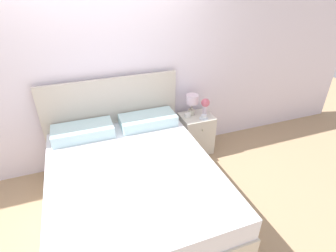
{
  "coord_description": "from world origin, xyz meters",
  "views": [
    {
      "loc": [
        -0.39,
        -3.18,
        2.36
      ],
      "look_at": [
        0.58,
        -0.58,
        0.74
      ],
      "focal_mm": 28.0,
      "sensor_mm": 36.0,
      "label": 1
    }
  ],
  "objects_px": {
    "bed": "(132,184)",
    "teacup": "(204,117)",
    "flower_vase": "(205,105)",
    "nightstand": "(196,133)",
    "table_lamp": "(192,101)",
    "alarm_clock": "(187,115)"
  },
  "relations": [
    {
      "from": "bed",
      "to": "flower_vase",
      "type": "relative_size",
      "value": 8.32
    },
    {
      "from": "bed",
      "to": "alarm_clock",
      "type": "xyz_separation_m",
      "value": [
        1.01,
        0.78,
        0.29
      ]
    },
    {
      "from": "nightstand",
      "to": "table_lamp",
      "type": "bearing_deg",
      "value": 129.76
    },
    {
      "from": "table_lamp",
      "to": "alarm_clock",
      "type": "bearing_deg",
      "value": -145.98
    },
    {
      "from": "nightstand",
      "to": "flower_vase",
      "type": "distance_m",
      "value": 0.47
    },
    {
      "from": "table_lamp",
      "to": "teacup",
      "type": "bearing_deg",
      "value": -57.01
    },
    {
      "from": "table_lamp",
      "to": "teacup",
      "type": "height_order",
      "value": "table_lamp"
    },
    {
      "from": "bed",
      "to": "table_lamp",
      "type": "bearing_deg",
      "value": 37.24
    },
    {
      "from": "flower_vase",
      "to": "teacup",
      "type": "height_order",
      "value": "flower_vase"
    },
    {
      "from": "bed",
      "to": "teacup",
      "type": "xyz_separation_m",
      "value": [
        1.21,
        0.66,
        0.29
      ]
    },
    {
      "from": "nightstand",
      "to": "flower_vase",
      "type": "xyz_separation_m",
      "value": [
        0.12,
        -0.01,
        0.45
      ]
    },
    {
      "from": "bed",
      "to": "nightstand",
      "type": "xyz_separation_m",
      "value": [
        1.16,
        0.77,
        -0.03
      ]
    },
    {
      "from": "nightstand",
      "to": "teacup",
      "type": "xyz_separation_m",
      "value": [
        0.06,
        -0.11,
        0.32
      ]
    },
    {
      "from": "bed",
      "to": "alarm_clock",
      "type": "bearing_deg",
      "value": 37.51
    },
    {
      "from": "nightstand",
      "to": "alarm_clock",
      "type": "distance_m",
      "value": 0.36
    },
    {
      "from": "flower_vase",
      "to": "teacup",
      "type": "bearing_deg",
      "value": -122.74
    },
    {
      "from": "teacup",
      "to": "nightstand",
      "type": "bearing_deg",
      "value": 118.04
    },
    {
      "from": "table_lamp",
      "to": "nightstand",
      "type": "bearing_deg",
      "value": -50.24
    },
    {
      "from": "bed",
      "to": "flower_vase",
      "type": "bearing_deg",
      "value": 30.76
    },
    {
      "from": "bed",
      "to": "nightstand",
      "type": "relative_size",
      "value": 3.55
    },
    {
      "from": "bed",
      "to": "flower_vase",
      "type": "height_order",
      "value": "bed"
    },
    {
      "from": "nightstand",
      "to": "bed",
      "type": "bearing_deg",
      "value": -146.41
    }
  ]
}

